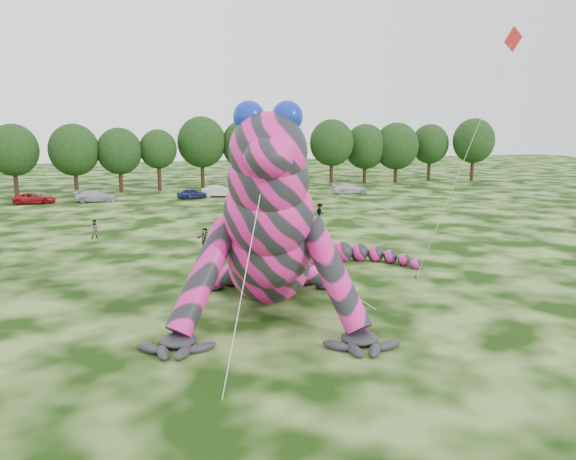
# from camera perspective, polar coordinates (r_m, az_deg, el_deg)

# --- Properties ---
(ground) EXTENTS (240.00, 240.00, 0.00)m
(ground) POSITION_cam_1_polar(r_m,az_deg,el_deg) (26.63, -7.21, -10.44)
(ground) COLOR #16330A
(ground) RESTS_ON ground
(inflatable_gecko) EXTENTS (22.62, 25.04, 10.62)m
(inflatable_gecko) POSITION_cam_1_polar(r_m,az_deg,el_deg) (30.42, -1.96, 2.69)
(inflatable_gecko) COLOR #E61D8A
(inflatable_gecko) RESTS_ON ground
(flying_kite) EXTENTS (3.81, 4.33, 14.97)m
(flying_kite) POSITION_cam_1_polar(r_m,az_deg,el_deg) (33.64, 21.23, 15.96)
(flying_kite) COLOR red
(flying_kite) RESTS_ON ground
(tree_6) EXTENTS (6.52, 5.86, 9.49)m
(tree_6) POSITION_cam_1_polar(r_m,az_deg,el_deg) (82.53, -26.08, 6.40)
(tree_6) COLOR black
(tree_6) RESTS_ON ground
(tree_7) EXTENTS (6.68, 6.01, 9.48)m
(tree_7) POSITION_cam_1_polar(r_m,az_deg,el_deg) (81.73, -20.87, 6.75)
(tree_7) COLOR black
(tree_7) RESTS_ON ground
(tree_8) EXTENTS (6.14, 5.53, 8.94)m
(tree_8) POSITION_cam_1_polar(r_m,az_deg,el_deg) (81.69, -16.72, 6.81)
(tree_8) COLOR black
(tree_8) RESTS_ON ground
(tree_9) EXTENTS (5.27, 4.74, 8.68)m
(tree_9) POSITION_cam_1_polar(r_m,az_deg,el_deg) (82.19, -13.01, 6.92)
(tree_9) COLOR black
(tree_9) RESTS_ON ground
(tree_10) EXTENTS (7.09, 6.38, 10.50)m
(tree_10) POSITION_cam_1_polar(r_m,az_deg,el_deg) (83.97, -8.73, 7.77)
(tree_10) COLOR black
(tree_10) RESTS_ON ground
(tree_11) EXTENTS (7.01, 6.31, 10.07)m
(tree_11) POSITION_cam_1_polar(r_m,az_deg,el_deg) (84.69, -4.37, 7.75)
(tree_11) COLOR black
(tree_11) RESTS_ON ground
(tree_12) EXTENTS (5.99, 5.39, 8.97)m
(tree_12) POSITION_cam_1_polar(r_m,az_deg,el_deg) (85.79, -0.19, 7.45)
(tree_12) COLOR black
(tree_12) RESTS_ON ground
(tree_13) EXTENTS (6.83, 6.15, 10.13)m
(tree_13) POSITION_cam_1_polar(r_m,az_deg,el_deg) (87.43, 4.45, 7.86)
(tree_13) COLOR black
(tree_13) RESTS_ON ground
(tree_14) EXTENTS (6.82, 6.14, 9.40)m
(tree_14) POSITION_cam_1_polar(r_m,az_deg,el_deg) (91.33, 7.84, 7.69)
(tree_14) COLOR black
(tree_14) RESTS_ON ground
(tree_15) EXTENTS (7.17, 6.45, 9.63)m
(tree_15) POSITION_cam_1_polar(r_m,az_deg,el_deg) (92.63, 10.94, 7.72)
(tree_15) COLOR black
(tree_15) RESTS_ON ground
(tree_16) EXTENTS (6.26, 5.63, 9.37)m
(tree_16) POSITION_cam_1_polar(r_m,az_deg,el_deg) (97.39, 14.19, 7.65)
(tree_16) COLOR black
(tree_16) RESTS_ON ground
(tree_17) EXTENTS (6.98, 6.28, 10.30)m
(tree_17) POSITION_cam_1_polar(r_m,az_deg,el_deg) (98.57, 18.30, 7.74)
(tree_17) COLOR black
(tree_17) RESTS_ON ground
(car_2) EXTENTS (4.91, 2.41, 1.34)m
(car_2) POSITION_cam_1_polar(r_m,az_deg,el_deg) (73.93, -24.34, 2.96)
(car_2) COLOR maroon
(car_2) RESTS_ON ground
(car_3) EXTENTS (5.17, 2.63, 1.44)m
(car_3) POSITION_cam_1_polar(r_m,az_deg,el_deg) (73.06, -18.94, 3.29)
(car_3) COLOR #B6BAC0
(car_3) RESTS_ON ground
(car_4) EXTENTS (3.92, 1.88, 1.29)m
(car_4) POSITION_cam_1_polar(r_m,az_deg,el_deg) (73.06, -9.73, 3.67)
(car_4) COLOR #181E50
(car_4) RESTS_ON ground
(car_5) EXTENTS (4.75, 2.43, 1.49)m
(car_5) POSITION_cam_1_polar(r_m,az_deg,el_deg) (74.38, -7.02, 3.94)
(car_5) COLOR silver
(car_5) RESTS_ON ground
(car_6) EXTENTS (4.73, 2.51, 1.27)m
(car_6) POSITION_cam_1_polar(r_m,az_deg,el_deg) (75.61, -0.06, 4.05)
(car_6) COLOR #242427
(car_6) RESTS_ON ground
(car_7) EXTENTS (5.12, 2.24, 1.46)m
(car_7) POSITION_cam_1_polar(r_m,az_deg,el_deg) (77.35, 6.25, 4.22)
(car_7) COLOR silver
(car_7) RESTS_ON ground
(spectator_5) EXTENTS (1.40, 1.64, 1.78)m
(spectator_5) POSITION_cam_1_polar(r_m,az_deg,el_deg) (43.12, -8.47, -0.94)
(spectator_5) COLOR gray
(spectator_5) RESTS_ON ground
(spectator_1) EXTENTS (0.81, 0.64, 1.64)m
(spectator_1) POSITION_cam_1_polar(r_m,az_deg,el_deg) (49.77, -18.99, 0.08)
(spectator_1) COLOR gray
(spectator_1) RESTS_ON ground
(spectator_2) EXTENTS (0.87, 1.20, 1.67)m
(spectator_2) POSITION_cam_1_polar(r_m,az_deg,el_deg) (56.29, 3.25, 1.87)
(spectator_2) COLOR gray
(spectator_2) RESTS_ON ground
(spectator_3) EXTENTS (0.51, 0.98, 1.59)m
(spectator_3) POSITION_cam_1_polar(r_m,az_deg,el_deg) (58.81, -0.54, 2.24)
(spectator_3) COLOR gray
(spectator_3) RESTS_ON ground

